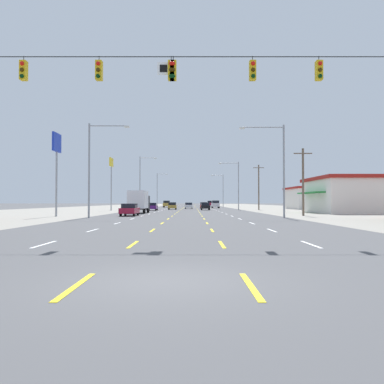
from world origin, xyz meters
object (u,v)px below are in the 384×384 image
object	(u,v)px
hatchback_inner_left_far	(171,206)
streetlight_left_row_2	(157,188)
sedan_inner_right_midfar	(204,206)
streetlight_right_row_2	(221,188)
pole_sign_left_row_2	(110,170)
suv_far_right_distant_a	(214,204)
streetlight_right_row_1	(235,182)
sedan_center_turn_farther	(187,206)
sedan_far_left_nearest	(128,210)
box_truck_far_left_near	(138,201)
pole_sign_left_row_1	(55,152)
suv_far_right_distant_c	(209,203)
hatchback_inner_right_farthest	(202,205)
streetlight_right_row_0	(278,163)
streetlight_left_row_0	(92,163)
suv_far_left_distant_b	(165,204)
streetlight_left_row_1	(140,180)
sedan_far_left_mid	(151,207)

from	to	relation	value
hatchback_inner_left_far	streetlight_left_row_2	bearing A→B (deg)	99.70
sedan_inner_right_midfar	streetlight_right_row_2	bearing A→B (deg)	80.94
pole_sign_left_row_2	streetlight_left_row_2	bearing A→B (deg)	83.89
suv_far_right_distant_a	streetlight_right_row_1	xyz separation A→B (m)	(2.97, -22.69, 4.70)
sedan_center_turn_farther	streetlight_left_row_2	distance (m)	29.32
sedan_far_left_nearest	sedan_center_turn_farther	bearing A→B (deg)	81.84
hatchback_inner_left_far	streetlight_left_row_2	distance (m)	37.57
streetlight_right_row_1	sedan_center_turn_farther	bearing A→B (deg)	128.91
streetlight_right_row_2	sedan_center_turn_farther	bearing A→B (deg)	-110.17
box_truck_far_left_near	streetlight_right_row_2	size ratio (longest dim) A/B	0.72
pole_sign_left_row_2	pole_sign_left_row_1	bearing A→B (deg)	-90.25
suv_far_right_distant_c	streetlight_right_row_2	xyz separation A→B (m)	(2.87, -16.81, 4.72)
sedan_inner_right_midfar	hatchback_inner_right_farthest	bearing A→B (deg)	89.49
suv_far_right_distant_c	streetlight_right_row_1	bearing A→B (deg)	-87.14
streetlight_right_row_0	pole_sign_left_row_1	bearing A→B (deg)	171.08
box_truck_far_left_near	pole_sign_left_row_2	world-z (taller)	pole_sign_left_row_2
suv_far_right_distant_c	streetlight_left_row_0	size ratio (longest dim) A/B	0.50
pole_sign_left_row_1	streetlight_right_row_0	size ratio (longest dim) A/B	0.98
suv_far_left_distant_b	streetlight_left_row_1	size ratio (longest dim) A/B	0.45
streetlight_right_row_0	sedan_center_turn_farther	bearing A→B (deg)	100.76
streetlight_right_row_0	suv_far_right_distant_a	bearing A→B (deg)	92.65
pole_sign_left_row_1	streetlight_left_row_1	bearing A→B (deg)	81.97
sedan_center_turn_farther	streetlight_right_row_2	size ratio (longest dim) A/B	0.45
streetlight_left_row_1	pole_sign_left_row_2	bearing A→B (deg)	-128.08
pole_sign_left_row_1	streetlight_right_row_2	distance (m)	79.10
suv_far_right_distant_a	suv_far_right_distant_c	world-z (taller)	same
box_truck_far_left_near	hatchback_inner_left_far	world-z (taller)	box_truck_far_left_near
sedan_far_left_nearest	streetlight_right_row_1	bearing A→B (deg)	63.97
sedan_far_left_nearest	hatchback_inner_left_far	world-z (taller)	hatchback_inner_left_far
pole_sign_left_row_2	suv_far_left_distant_b	bearing A→B (deg)	79.05
box_truck_far_left_near	suv_far_right_distant_a	distance (m)	47.92
pole_sign_left_row_2	sedan_inner_right_midfar	bearing A→B (deg)	14.91
pole_sign_left_row_2	streetlight_right_row_2	size ratio (longest dim) A/B	1.00
sedan_center_turn_farther	hatchback_inner_right_farthest	distance (m)	4.96
suv_far_left_distant_b	streetlight_right_row_1	xyz separation A→B (m)	(16.59, -34.55, 4.70)
box_truck_far_left_near	sedan_inner_right_midfar	world-z (taller)	box_truck_far_left_near
streetlight_left_row_1	streetlight_right_row_1	size ratio (longest dim) A/B	1.11
sedan_far_left_mid	streetlight_right_row_0	distance (m)	37.68
sedan_center_turn_farther	streetlight_right_row_0	distance (m)	52.95
sedan_far_left_mid	suv_far_right_distant_a	distance (m)	31.84
hatchback_inner_left_far	pole_sign_left_row_2	distance (m)	15.98
sedan_inner_right_midfar	suv_far_right_distant_a	size ratio (longest dim) A/B	0.92
suv_far_right_distant_c	suv_far_left_distant_b	bearing A→B (deg)	-122.36
hatchback_inner_right_farthest	streetlight_right_row_0	distance (m)	55.75
hatchback_inner_left_far	sedan_center_turn_farther	world-z (taller)	hatchback_inner_left_far
box_truck_far_left_near	streetlight_left_row_1	distance (m)	23.71
hatchback_inner_right_farthest	streetlight_right_row_1	distance (m)	17.62
suv_far_right_distant_c	streetlight_right_row_0	xyz separation A→B (m)	(2.72, -95.80, 4.67)
sedan_inner_right_midfar	suv_far_left_distant_b	xyz separation A→B (m)	(-10.12, 36.01, 0.27)
sedan_far_left_mid	pole_sign_left_row_1	xyz separation A→B (m)	(-7.91, -29.61, 6.64)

